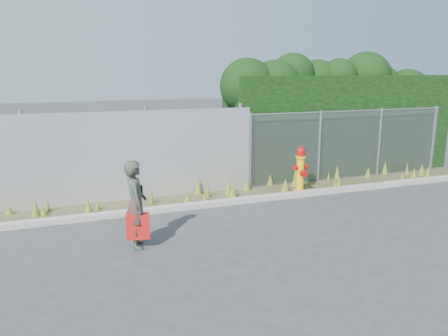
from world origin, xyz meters
The scene contains 10 objects.
ground centered at (0.00, 0.00, 0.00)m, with size 80.00×80.00×0.00m, color #393A3C.
curb centered at (0.00, 1.80, 0.06)m, with size 16.00×0.22×0.12m, color #9C988D.
weed_strip centered at (0.73, 2.46, 0.13)m, with size 16.00×1.33×0.53m.
corrugated_fence centered at (-3.25, 3.01, 1.10)m, with size 8.50×0.21×2.30m.
chainlink_fence centered at (4.25, 3.00, 1.03)m, with size 6.50×0.07×2.05m.
hedge centered at (4.42, 4.05, 2.02)m, with size 7.60×1.81×3.73m.
fire_hydrant centered at (2.09, 2.11, 0.60)m, with size 0.42×0.37×1.25m.
woman centered at (-2.51, -0.02, 0.81)m, with size 0.59×0.39×1.61m, color #0F614A.
red_tote_bag centered at (-2.52, -0.17, 0.44)m, with size 0.41×0.15×0.54m.
black_shoulder_bag centered at (-2.47, 0.13, 1.02)m, with size 0.23×0.10×0.17m.
Camera 1 is at (-3.62, -7.59, 3.16)m, focal length 35.00 mm.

